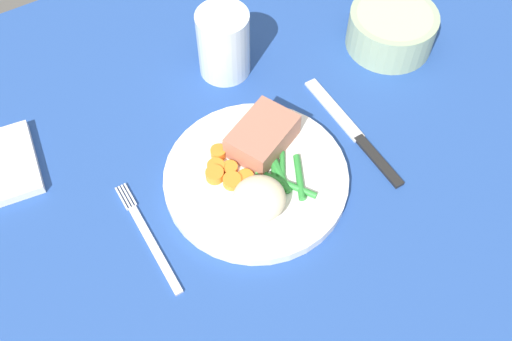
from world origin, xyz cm
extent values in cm
cube|color=#234793|center=(0.00, 0.00, 1.00)|extent=(120.00, 90.00, 2.00)
cylinder|color=white|center=(3.85, -2.28, 2.80)|extent=(23.21, 23.21, 1.60)
cube|color=#A86B56|center=(6.98, 1.38, 5.34)|extent=(10.47, 9.15, 3.48)
ellipsoid|color=beige|center=(1.76, -6.46, 5.62)|extent=(6.42, 6.19, 4.04)
cylinder|color=orange|center=(0.70, -1.85, 4.14)|extent=(2.33, 2.33, 1.07)
cylinder|color=orange|center=(1.28, 2.73, 4.23)|extent=(2.00, 2.00, 1.26)
cylinder|color=orange|center=(1.43, -0.06, 4.05)|extent=(1.95, 1.95, 0.91)
cylinder|color=orange|center=(2.47, -2.07, 4.01)|extent=(1.96, 1.96, 0.82)
cylinder|color=orange|center=(-0.73, 0.38, 4.25)|extent=(2.29, 2.29, 1.30)
cylinder|color=orange|center=(-0.75, -0.18, 4.17)|extent=(1.87, 1.87, 1.13)
cylinder|color=orange|center=(-0.25, 1.02, 4.11)|extent=(2.23, 2.23, 1.02)
cylinder|color=#2D8C38|center=(6.24, -5.48, 4.00)|extent=(5.05, 7.20, 0.81)
cylinder|color=#2D8C38|center=(5.74, -3.49, 3.95)|extent=(4.67, 7.33, 0.70)
cylinder|color=#2D8C38|center=(6.60, -3.16, 3.99)|extent=(2.08, 6.42, 0.77)
cylinder|color=#2D8C38|center=(6.67, -3.97, 3.94)|extent=(3.99, 5.87, 0.68)
cylinder|color=#2D8C38|center=(6.27, -3.87, 4.00)|extent=(1.56, 5.73, 0.81)
cylinder|color=#2D8C38|center=(8.13, -5.55, 4.03)|extent=(3.63, 6.10, 0.87)
cube|color=silver|center=(-11.26, -4.28, 2.20)|extent=(1.00, 13.00, 0.40)
cube|color=silver|center=(-11.86, 4.02, 2.20)|extent=(0.24, 3.60, 0.40)
cube|color=silver|center=(-11.46, 4.02, 2.20)|extent=(0.24, 3.60, 0.40)
cube|color=silver|center=(-11.06, 4.02, 2.20)|extent=(0.24, 3.60, 0.40)
cube|color=silver|center=(-10.66, 4.02, 2.20)|extent=(0.24, 3.60, 0.40)
cube|color=black|center=(19.06, -7.78, 2.20)|extent=(1.30, 9.00, 0.64)
cube|color=silver|center=(19.06, 2.22, 2.20)|extent=(1.70, 12.00, 0.40)
cylinder|color=silver|center=(10.00, 16.74, 7.01)|extent=(7.33, 7.33, 10.01)
cylinder|color=silver|center=(10.00, 16.74, 4.25)|extent=(6.74, 6.74, 4.51)
cylinder|color=#99B28C|center=(33.42, 8.63, 4.86)|extent=(12.73, 12.73, 5.72)
cylinder|color=beige|center=(33.42, 8.63, 6.15)|extent=(10.82, 10.82, 3.15)
camera|label=1|loc=(-16.48, -36.28, 64.63)|focal=40.97mm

